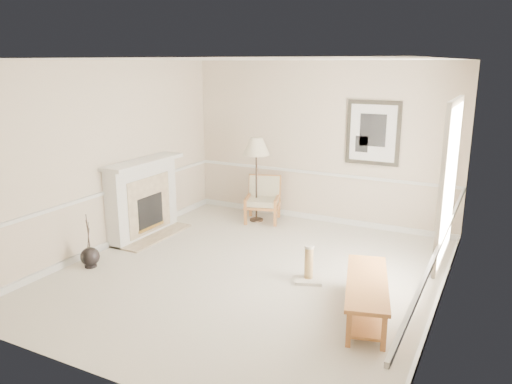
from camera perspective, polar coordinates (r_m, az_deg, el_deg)
ground at (r=7.09m, az=-0.73°, el=-9.23°), size 5.50×5.50×0.00m
room at (r=6.57m, az=0.60°, el=5.85°), size 5.04×5.54×2.92m
fireplace at (r=8.60m, az=-12.76°, el=-0.76°), size 0.64×1.64×1.31m
floor_vase at (r=7.62m, az=-18.43°, el=-7.08°), size 0.27×0.27×0.80m
armchair at (r=9.28m, az=0.84°, el=-0.55°), size 0.79×0.82×0.82m
floor_lamp at (r=9.02m, az=0.05°, el=4.97°), size 0.57×0.57×1.56m
bench at (r=6.00m, az=12.51°, el=-11.13°), size 0.85×1.62×0.44m
scratching_post at (r=6.83m, az=6.03°, el=-8.83°), size 0.46×0.46×0.51m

